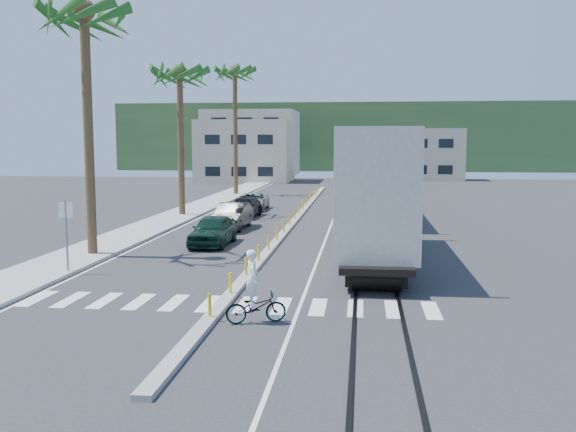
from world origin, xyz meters
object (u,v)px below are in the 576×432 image
Objects in this scene: street_sign at (66,226)px; cyclist at (255,300)px; car_lead at (213,230)px; car_second at (232,216)px.

street_sign reaches higher than cyclist.
car_lead is 0.95× the size of car_second.
street_sign reaches higher than car_second.
car_second reaches higher than car_lead.
car_second is at bearing 93.47° from car_lead.
cyclist is (4.51, -13.71, -0.10)m from car_lead.
cyclist is at bearing -70.61° from car_lead.
car_lead is at bearing -85.94° from car_second.
car_lead is (4.16, 7.72, -1.19)m from street_sign.
cyclist reaches higher than car_lead.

